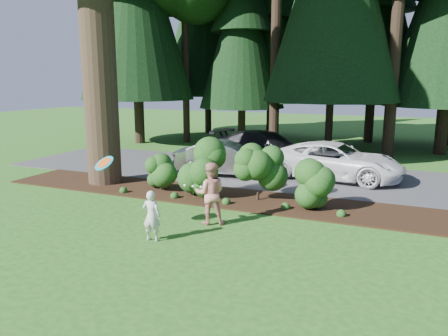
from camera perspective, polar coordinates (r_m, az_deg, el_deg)
name	(u,v)px	position (r m, az deg, el deg)	size (l,w,h in m)	color
ground	(163,225)	(12.12, -7.99, -7.42)	(80.00, 80.00, 0.00)	#215418
mulch_bed	(213,196)	(14.85, -1.49, -3.64)	(16.00, 2.50, 0.05)	black
driveway	(254,172)	(18.69, 3.98, -0.53)	(22.00, 6.00, 0.03)	#38383A
shrub_row	(232,176)	(14.27, 1.12, -1.03)	(6.53, 1.60, 1.61)	#184013
lily_cluster	(193,187)	(14.12, -4.05, -2.49)	(0.69, 0.09, 0.57)	#184013
car_silver_wagon	(226,159)	(17.88, 0.25, 1.24)	(1.46, 4.18, 1.38)	silver
car_white_suv	(336,161)	(17.72, 14.36, 0.90)	(2.40, 5.20, 1.44)	white
car_dark_suv	(266,148)	(20.43, 5.46, 2.68)	(2.11, 5.20, 1.51)	black
child	(152,216)	(10.86, -9.44, -6.18)	(0.46, 0.30, 1.27)	silver
adult	(210,193)	(11.91, -1.82, -3.32)	(0.83, 0.65, 1.72)	red
frisbee	(104,163)	(11.35, -15.38, 0.61)	(0.58, 0.46, 0.42)	teal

